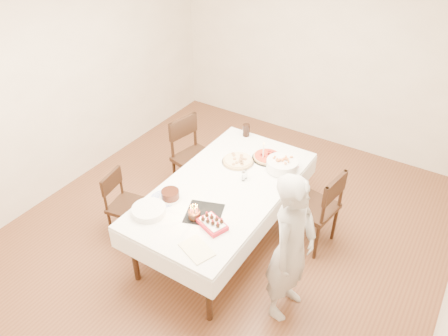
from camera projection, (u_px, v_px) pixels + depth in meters
The scene contains 22 objects.
floor at pixel (228, 233), 4.97m from camera, with size 5.00×5.00×0.00m, color #57301D.
wall_back at pixel (326, 51), 5.90m from camera, with size 4.50×0.04×2.70m, color beige.
wall_left at pixel (68, 79), 5.17m from camera, with size 0.04×5.00×2.70m, color beige.
dining_table at pixel (224, 214), 4.67m from camera, with size 1.14×2.14×0.75m, color white.
chair_right_savory at pixel (313, 207), 4.60m from camera, with size 0.49×0.49×0.96m, color black, non-canonical shape.
chair_left_savory at pixel (196, 159), 5.31m from camera, with size 0.51×0.51×0.99m, color black, non-canonical shape.
chair_left_dessert at pixel (128, 206), 4.74m from camera, with size 0.41×0.41×0.80m, color black, non-canonical shape.
person at pixel (291, 249), 3.73m from camera, with size 0.55×0.36×1.51m, color #A8A49E.
pizza_white at pixel (238, 161), 4.79m from camera, with size 0.36×0.36×0.04m, color beige.
pizza_pepperoni at pixel (267, 157), 4.85m from camera, with size 0.33×0.33×0.04m, color red.
red_placemat at pixel (285, 170), 4.69m from camera, with size 0.23×0.23×0.01m, color #B21E1E.
pasta_bowl at pixel (282, 165), 4.66m from camera, with size 0.34×0.34×0.11m, color white.
taper_candle at pixel (263, 151), 4.76m from camera, with size 0.05×0.05×0.24m, color white.
shaker_pair at pixel (243, 176), 4.51m from camera, with size 0.09×0.09×0.10m, color white, non-canonical shape.
cola_glass at pixel (246, 130), 5.22m from camera, with size 0.08×0.08×0.15m, color black.
layer_cake at pixel (170, 195), 4.27m from camera, with size 0.23×0.23×0.09m, color black.
cake_board at pixel (204, 214), 4.12m from camera, with size 0.34×0.34×0.01m, color black.
birthday_cake at pixel (194, 212), 4.02m from camera, with size 0.12×0.12×0.13m, color #351D0E.
strawberry_box at pixel (212, 224), 3.95m from camera, with size 0.27×0.18×0.07m, color #A51220, non-canonical shape.
box_lid at pixel (197, 250), 3.74m from camera, with size 0.30×0.20×0.02m, color beige.
plate_stack at pixel (149, 210), 4.10m from camera, with size 0.32×0.32×0.07m, color white.
china_plate at pixel (164, 199), 4.29m from camera, with size 0.27×0.27×0.01m, color white.
Camera 1 is at (1.90, -3.07, 3.49)m, focal length 35.00 mm.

